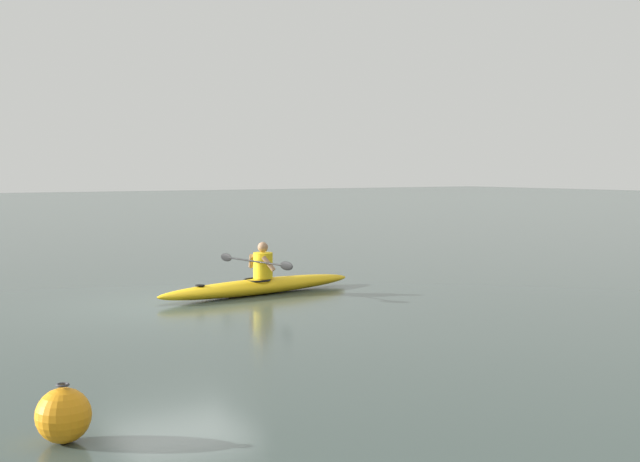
% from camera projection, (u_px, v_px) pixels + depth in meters
% --- Properties ---
extents(ground_plane, '(160.00, 160.00, 0.00)m').
position_uv_depth(ground_plane, '(180.00, 306.00, 15.54)').
color(ground_plane, '#384742').
extents(kayak, '(4.72, 1.27, 0.32)m').
position_uv_depth(kayak, '(259.00, 286.00, 17.00)').
color(kayak, '#EAB214').
rests_on(kayak, ground).
extents(kayaker, '(0.59, 2.44, 0.74)m').
position_uv_depth(kayaker, '(262.00, 263.00, 17.01)').
color(kayaker, yellow).
rests_on(kayaker, kayak).
extents(mooring_buoy_channel_marker, '(0.52, 0.52, 0.56)m').
position_uv_depth(mooring_buoy_channel_marker, '(63.00, 415.00, 7.75)').
color(mooring_buoy_channel_marker, orange).
rests_on(mooring_buoy_channel_marker, ground).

